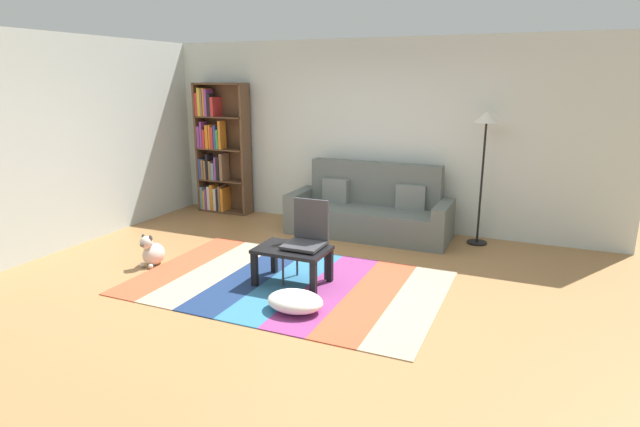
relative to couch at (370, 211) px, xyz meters
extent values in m
plane|color=#9E7042|center=(-0.06, -2.02, -0.34)|extent=(14.00, 14.00, 0.00)
cube|color=silver|center=(-0.06, 0.53, 1.01)|extent=(6.80, 0.10, 2.70)
cube|color=silver|center=(-3.46, -1.27, 1.01)|extent=(0.10, 5.50, 2.70)
cube|color=#C64C2D|center=(-1.63, -2.09, -0.33)|extent=(0.47, 2.11, 0.01)
cube|color=tan|center=(-1.17, -2.09, -0.33)|extent=(0.47, 2.11, 0.01)
cube|color=navy|center=(-0.70, -2.09, -0.33)|extent=(0.47, 2.11, 0.01)
cube|color=teal|center=(-0.23, -2.09, -0.33)|extent=(0.47, 2.11, 0.01)
cube|color=#843370|center=(0.24, -2.09, -0.33)|extent=(0.47, 2.11, 0.01)
cube|color=#C64C2D|center=(0.70, -2.09, -0.33)|extent=(0.47, 2.11, 0.01)
cube|color=tan|center=(1.17, -2.09, -0.33)|extent=(0.47, 2.11, 0.01)
cube|color=#59605B|center=(0.00, -0.07, -0.14)|extent=(1.90, 0.80, 0.40)
cube|color=#59605B|center=(0.00, 0.23, 0.36)|extent=(1.90, 0.20, 0.60)
cube|color=#59605B|center=(-1.04, -0.07, -0.06)|extent=(0.18, 0.80, 0.56)
cube|color=#59605B|center=(1.04, -0.07, -0.06)|extent=(0.18, 0.80, 0.56)
cube|color=slate|center=(-0.55, 0.11, 0.22)|extent=(0.42, 0.19, 0.36)
cube|color=slate|center=(0.55, 0.11, 0.22)|extent=(0.42, 0.19, 0.36)
cube|color=brown|center=(-3.03, 0.28, 0.70)|extent=(0.04, 0.28, 2.08)
cube|color=brown|center=(-2.16, 0.28, 0.70)|extent=(0.04, 0.28, 2.08)
cube|color=brown|center=(-2.59, 0.41, 0.70)|extent=(0.90, 0.01, 2.08)
cube|color=brown|center=(-2.59, 0.28, -0.32)|extent=(0.86, 0.28, 0.02)
cube|color=brown|center=(-2.59, 0.28, 0.19)|extent=(0.86, 0.28, 0.02)
cube|color=brown|center=(-2.59, 0.28, 0.70)|extent=(0.86, 0.28, 0.02)
cube|color=brown|center=(-2.59, 0.28, 1.22)|extent=(0.86, 0.28, 0.02)
cube|color=brown|center=(-2.59, 0.28, 1.73)|extent=(0.86, 0.28, 0.02)
cube|color=#668C99|center=(-2.99, 0.27, -0.12)|extent=(0.04, 0.25, 0.37)
cube|color=gold|center=(-2.94, 0.25, -0.15)|extent=(0.03, 0.22, 0.32)
cube|color=purple|center=(-2.90, 0.24, -0.13)|extent=(0.04, 0.20, 0.36)
cube|color=silver|center=(-2.85, 0.24, -0.11)|extent=(0.05, 0.18, 0.39)
cube|color=orange|center=(-2.79, 0.24, -0.10)|extent=(0.05, 0.19, 0.42)
cube|color=silver|center=(-2.73, 0.26, -0.13)|extent=(0.05, 0.23, 0.36)
cube|color=black|center=(-2.67, 0.25, -0.12)|extent=(0.03, 0.21, 0.37)
cube|color=#8C6647|center=(-2.64, 0.25, -0.10)|extent=(0.03, 0.20, 0.41)
cube|color=orange|center=(-2.59, 0.27, -0.12)|extent=(0.05, 0.25, 0.38)
cube|color=#334CB2|center=(-2.99, 0.27, 0.37)|extent=(0.04, 0.24, 0.33)
cube|color=#8C6647|center=(-2.94, 0.23, 0.36)|extent=(0.04, 0.16, 0.32)
cube|color=#8C6647|center=(-2.89, 0.26, 0.36)|extent=(0.04, 0.23, 0.31)
cube|color=black|center=(-2.84, 0.23, 0.41)|extent=(0.04, 0.16, 0.42)
cube|color=#8C6647|center=(-2.79, 0.27, 0.36)|extent=(0.05, 0.25, 0.31)
cube|color=#668C99|center=(-2.74, 0.27, 0.34)|extent=(0.05, 0.25, 0.28)
cube|color=purple|center=(-2.69, 0.25, 0.39)|extent=(0.04, 0.20, 0.37)
cube|color=black|center=(-2.64, 0.23, 0.40)|extent=(0.05, 0.16, 0.40)
cube|color=#8C6647|center=(-2.57, 0.26, 0.42)|extent=(0.05, 0.22, 0.44)
cube|color=purple|center=(-2.98, 0.24, 0.89)|extent=(0.05, 0.18, 0.35)
cube|color=purple|center=(-2.93, 0.23, 0.93)|extent=(0.04, 0.17, 0.42)
cube|color=red|center=(-2.88, 0.26, 0.86)|extent=(0.04, 0.22, 0.30)
cube|color=orange|center=(-2.82, 0.24, 0.90)|extent=(0.05, 0.20, 0.37)
cube|color=orange|center=(-2.76, 0.27, 0.90)|extent=(0.03, 0.25, 0.38)
cube|color=red|center=(-2.72, 0.27, 0.89)|extent=(0.05, 0.25, 0.34)
cube|color=#334CB2|center=(-2.67, 0.26, 0.90)|extent=(0.03, 0.22, 0.37)
cube|color=green|center=(-2.62, 0.26, 0.87)|extent=(0.04, 0.23, 0.31)
cube|color=orange|center=(-2.57, 0.23, 0.94)|extent=(0.04, 0.18, 0.45)
cube|color=red|center=(-2.98, 0.25, 1.41)|extent=(0.05, 0.21, 0.36)
cube|color=gold|center=(-2.93, 0.23, 1.45)|extent=(0.05, 0.17, 0.44)
cube|color=#8C6647|center=(-2.89, 0.26, 1.44)|extent=(0.04, 0.23, 0.43)
cube|color=orange|center=(-2.84, 0.25, 1.44)|extent=(0.03, 0.21, 0.44)
cube|color=purple|center=(-2.80, 0.24, 1.44)|extent=(0.04, 0.19, 0.42)
cube|color=black|center=(-2.74, 0.23, 1.40)|extent=(0.05, 0.16, 0.35)
cube|color=red|center=(-2.69, 0.28, 1.38)|extent=(0.05, 0.26, 0.30)
cube|color=black|center=(-0.17, -2.09, 0.06)|extent=(0.76, 0.51, 0.04)
cube|color=black|center=(-0.51, -2.30, -0.14)|extent=(0.06, 0.06, 0.37)
cube|color=black|center=(0.17, -2.30, -0.14)|extent=(0.06, 0.06, 0.37)
cube|color=black|center=(-0.51, -1.87, -0.14)|extent=(0.06, 0.06, 0.37)
cube|color=black|center=(0.17, -1.87, -0.14)|extent=(0.06, 0.06, 0.37)
ellipsoid|color=white|center=(0.15, -2.68, -0.23)|extent=(0.55, 0.42, 0.19)
ellipsoid|color=beige|center=(-1.96, -2.20, -0.21)|extent=(0.22, 0.30, 0.26)
sphere|color=beige|center=(-1.96, -2.31, -0.03)|extent=(0.15, 0.15, 0.15)
ellipsoid|color=#5B5750|center=(-1.96, -2.37, -0.04)|extent=(0.06, 0.07, 0.05)
ellipsoid|color=#5B5750|center=(-2.01, -2.29, 0.02)|extent=(0.05, 0.04, 0.08)
ellipsoid|color=#5B5750|center=(-1.90, -2.29, 0.02)|extent=(0.05, 0.04, 0.08)
sphere|color=beige|center=(-2.02, -2.34, -0.31)|extent=(0.06, 0.06, 0.06)
sphere|color=beige|center=(-1.90, -2.34, -0.31)|extent=(0.06, 0.06, 0.06)
cylinder|color=black|center=(1.46, 0.18, -0.32)|extent=(0.26, 0.26, 0.02)
cylinder|color=black|center=(1.46, 0.18, 0.48)|extent=(0.03, 0.03, 1.58)
cone|color=white|center=(1.46, 0.18, 1.34)|extent=(0.32, 0.32, 0.14)
cube|color=black|center=(-0.21, -2.07, 0.08)|extent=(0.12, 0.15, 0.02)
cube|color=#38383D|center=(-0.06, -2.02, 0.10)|extent=(0.40, 0.40, 0.03)
cube|color=#38383D|center=(-0.06, -1.84, 0.34)|extent=(0.40, 0.03, 0.44)
cylinder|color=#38383D|center=(-0.23, -2.19, -0.12)|extent=(0.02, 0.02, 0.42)
cylinder|color=#38383D|center=(0.11, -2.19, -0.12)|extent=(0.02, 0.02, 0.42)
cylinder|color=#38383D|center=(-0.23, -1.85, -0.12)|extent=(0.02, 0.02, 0.42)
cylinder|color=#38383D|center=(0.11, -1.85, -0.12)|extent=(0.02, 0.02, 0.42)
camera|label=1|loc=(2.18, -6.74, 1.82)|focal=29.04mm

